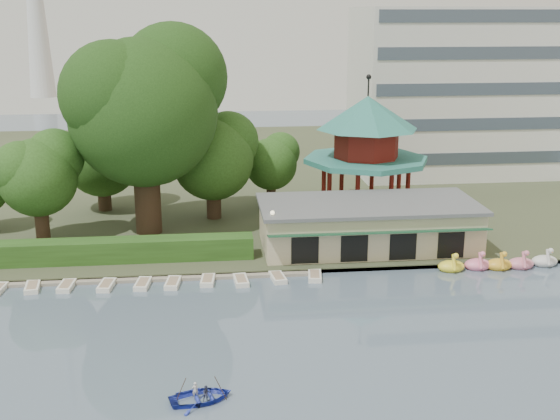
{
  "coord_description": "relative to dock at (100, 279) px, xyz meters",
  "views": [
    {
      "loc": [
        -3.6,
        -34.27,
        20.0
      ],
      "look_at": [
        2.0,
        18.0,
        5.0
      ],
      "focal_mm": 45.0,
      "sensor_mm": 36.0,
      "label": 1
    }
  ],
  "objects": [
    {
      "name": "shore",
      "position": [
        12.0,
        34.8,
        0.08
      ],
      "size": [
        220.0,
        70.0,
        0.4
      ],
      "primitive_type": "cube",
      "color": "#424930",
      "rests_on": "ground"
    },
    {
      "name": "swan_boats",
      "position": [
        33.93,
        -0.72,
        0.28
      ],
      "size": [
        15.72,
        2.17,
        1.92
      ],
      "color": "yellow",
      "rests_on": "ground"
    },
    {
      "name": "lamp_post",
      "position": [
        13.5,
        1.8,
        3.22
      ],
      "size": [
        0.36,
        0.36,
        4.28
      ],
      "color": "black",
      "rests_on": "shore"
    },
    {
      "name": "dock",
      "position": [
        0.0,
        0.0,
        0.0
      ],
      "size": [
        34.0,
        1.6,
        0.24
      ],
      "primitive_type": "cube",
      "color": "gray",
      "rests_on": "ground"
    },
    {
      "name": "pavilion",
      "position": [
        24.0,
        14.8,
        7.36
      ],
      "size": [
        12.4,
        12.4,
        13.5
      ],
      "color": "#C6B793",
      "rests_on": "shore"
    },
    {
      "name": "moored_rowboats",
      "position": [
        0.55,
        -1.35,
        0.06
      ],
      "size": [
        32.95,
        2.73,
        0.36
      ],
      "color": "white",
      "rests_on": "ground"
    },
    {
      "name": "small_trees",
      "position": [
        0.24,
        14.59,
        6.03
      ],
      "size": [
        38.77,
        17.24,
        10.28
      ],
      "color": "#3A281C",
      "rests_on": "shore"
    },
    {
      "name": "ground_plane",
      "position": [
        12.0,
        -17.2,
        -0.12
      ],
      "size": [
        220.0,
        220.0,
        0.0
      ],
      "primitive_type": "plane",
      "color": "slate",
      "rests_on": "ground"
    },
    {
      "name": "rowboat_with_passengers",
      "position": [
        7.74,
        -18.17,
        0.37
      ],
      "size": [
        5.35,
        4.35,
        2.01
      ],
      "color": "#2334AC",
      "rests_on": "ground"
    },
    {
      "name": "office_building",
      "position": [
        44.67,
        31.8,
        9.61
      ],
      "size": [
        38.0,
        18.0,
        20.0
      ],
      "color": "silver",
      "rests_on": "shore"
    },
    {
      "name": "hedge",
      "position": [
        -3.0,
        3.3,
        1.18
      ],
      "size": [
        30.0,
        2.0,
        1.8
      ],
      "primitive_type": "cube",
      "color": "#2C551C",
      "rests_on": "shore"
    },
    {
      "name": "boathouse",
      "position": [
        22.0,
        4.77,
        2.25
      ],
      "size": [
        18.6,
        9.39,
        3.9
      ],
      "color": "#C6B793",
      "rests_on": "shore"
    },
    {
      "name": "embankment",
      "position": [
        12.0,
        0.1,
        0.03
      ],
      "size": [
        220.0,
        0.6,
        0.3
      ],
      "primitive_type": "cube",
      "color": "gray",
      "rests_on": "ground"
    },
    {
      "name": "big_tree",
      "position": [
        3.18,
        11.01,
        12.19
      ],
      "size": [
        14.41,
        13.42,
        18.72
      ],
      "color": "#3A281C",
      "rests_on": "shore"
    }
  ]
}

